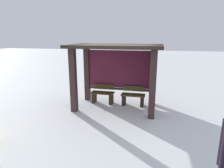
# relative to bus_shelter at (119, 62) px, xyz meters

# --- Properties ---
(ground_plane) EXTENTS (60.00, 60.00, 0.00)m
(ground_plane) POSITION_rel_bus_shelter_xyz_m (-0.08, -0.16, -1.70)
(ground_plane) COLOR white
(bus_shelter) EXTENTS (3.22, 1.91, 2.32)m
(bus_shelter) POSITION_rel_bus_shelter_xyz_m (0.00, 0.00, 0.00)
(bus_shelter) COLOR #392524
(bus_shelter) RESTS_ON ground
(bench_left_inside) EXTENTS (0.90, 0.39, 0.73)m
(bench_left_inside) POSITION_rel_bus_shelter_xyz_m (-0.69, 0.25, -1.38)
(bench_left_inside) COLOR #43341A
(bench_left_inside) RESTS_ON ground
(bench_center_inside) EXTENTS (0.90, 0.39, 0.72)m
(bench_center_inside) POSITION_rel_bus_shelter_xyz_m (0.52, 0.24, -1.38)
(bench_center_inside) COLOR #4B3D1E
(bench_center_inside) RESTS_ON ground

